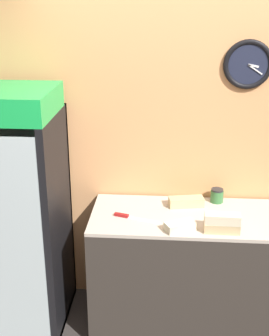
{
  "coord_description": "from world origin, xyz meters",
  "views": [
    {
      "loc": [
        -0.23,
        -2.17,
        2.46
      ],
      "look_at": [
        -0.46,
        0.83,
        1.3
      ],
      "focal_mm": 50.0,
      "sensor_mm": 36.0,
      "label": 1
    }
  ],
  "objects_px": {
    "sandwich_stack_bottom": "(222,227)",
    "sandwich_flat_right": "(180,226)",
    "beverage_cooler": "(9,198)",
    "condiment_jar": "(217,196)",
    "chefs_knife": "(130,217)",
    "sandwich_flat_left": "(186,202)",
    "sandwich_stack_middle": "(222,219)"
  },
  "relations": [
    {
      "from": "beverage_cooler",
      "to": "sandwich_flat_left",
      "type": "height_order",
      "value": "beverage_cooler"
    },
    {
      "from": "sandwich_stack_bottom",
      "to": "condiment_jar",
      "type": "distance_m",
      "value": 0.47
    },
    {
      "from": "beverage_cooler",
      "to": "sandwich_flat_right",
      "type": "distance_m",
      "value": 1.28
    },
    {
      "from": "sandwich_stack_bottom",
      "to": "condiment_jar",
      "type": "relative_size",
      "value": 2.25
    },
    {
      "from": "chefs_knife",
      "to": "sandwich_flat_right",
      "type": "bearing_deg",
      "value": -22.67
    },
    {
      "from": "beverage_cooler",
      "to": "sandwich_flat_left",
      "type": "relative_size",
      "value": 6.76
    },
    {
      "from": "condiment_jar",
      "to": "sandwich_flat_right",
      "type": "bearing_deg",
      "value": -121.66
    },
    {
      "from": "sandwich_stack_middle",
      "to": "beverage_cooler",
      "type": "bearing_deg",
      "value": 170.97
    },
    {
      "from": "sandwich_flat_left",
      "to": "chefs_knife",
      "type": "height_order",
      "value": "sandwich_flat_left"
    },
    {
      "from": "beverage_cooler",
      "to": "sandwich_stack_bottom",
      "type": "distance_m",
      "value": 1.56
    },
    {
      "from": "sandwich_stack_middle",
      "to": "condiment_jar",
      "type": "height_order",
      "value": "sandwich_stack_middle"
    },
    {
      "from": "beverage_cooler",
      "to": "condiment_jar",
      "type": "xyz_separation_m",
      "value": [
        1.54,
        0.23,
        -0.03
      ]
    },
    {
      "from": "sandwich_stack_middle",
      "to": "sandwich_stack_bottom",
      "type": "bearing_deg",
      "value": 0.0
    },
    {
      "from": "sandwich_stack_bottom",
      "to": "sandwich_stack_middle",
      "type": "xyz_separation_m",
      "value": [
        0.0,
        0.0,
        0.07
      ]
    },
    {
      "from": "sandwich_stack_middle",
      "to": "sandwich_flat_left",
      "type": "xyz_separation_m",
      "value": [
        -0.23,
        0.38,
        -0.07
      ]
    },
    {
      "from": "sandwich_stack_bottom",
      "to": "sandwich_flat_right",
      "type": "height_order",
      "value": "sandwich_stack_bottom"
    },
    {
      "from": "beverage_cooler",
      "to": "chefs_knife",
      "type": "relative_size",
      "value": 5.55
    },
    {
      "from": "sandwich_stack_middle",
      "to": "condiment_jar",
      "type": "distance_m",
      "value": 0.48
    },
    {
      "from": "beverage_cooler",
      "to": "chefs_knife",
      "type": "xyz_separation_m",
      "value": [
        0.91,
        -0.09,
        -0.08
      ]
    },
    {
      "from": "sandwich_flat_left",
      "to": "condiment_jar",
      "type": "xyz_separation_m",
      "value": [
        0.24,
        0.09,
        0.02
      ]
    },
    {
      "from": "beverage_cooler",
      "to": "sandwich_stack_bottom",
      "type": "xyz_separation_m",
      "value": [
        1.54,
        -0.24,
        -0.05
      ]
    },
    {
      "from": "sandwich_flat_right",
      "to": "condiment_jar",
      "type": "relative_size",
      "value": 2.14
    },
    {
      "from": "sandwich_stack_middle",
      "to": "sandwich_flat_right",
      "type": "relative_size",
      "value": 1.06
    },
    {
      "from": "sandwich_stack_middle",
      "to": "chefs_knife",
      "type": "relative_size",
      "value": 0.73
    },
    {
      "from": "sandwich_stack_middle",
      "to": "sandwich_flat_right",
      "type": "height_order",
      "value": "sandwich_stack_middle"
    },
    {
      "from": "chefs_knife",
      "to": "beverage_cooler",
      "type": "bearing_deg",
      "value": 174.22
    },
    {
      "from": "sandwich_stack_bottom",
      "to": "chefs_knife",
      "type": "distance_m",
      "value": 0.65
    },
    {
      "from": "beverage_cooler",
      "to": "chefs_knife",
      "type": "height_order",
      "value": "beverage_cooler"
    },
    {
      "from": "sandwich_flat_left",
      "to": "chefs_knife",
      "type": "distance_m",
      "value": 0.46
    },
    {
      "from": "sandwich_stack_bottom",
      "to": "sandwich_flat_left",
      "type": "distance_m",
      "value": 0.44
    },
    {
      "from": "sandwich_stack_middle",
      "to": "chefs_knife",
      "type": "xyz_separation_m",
      "value": [
        -0.63,
        0.15,
        -0.09
      ]
    },
    {
      "from": "chefs_knife",
      "to": "condiment_jar",
      "type": "distance_m",
      "value": 0.72
    }
  ]
}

